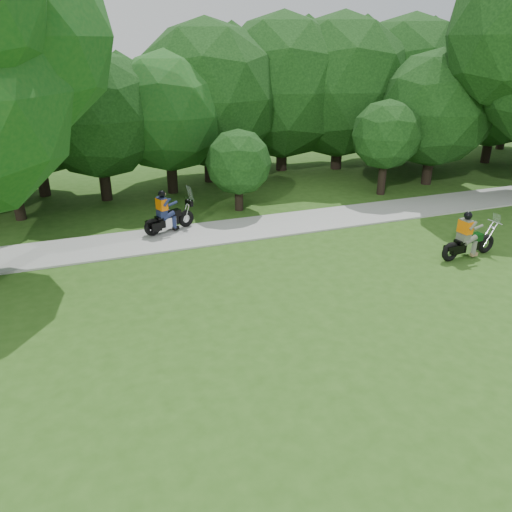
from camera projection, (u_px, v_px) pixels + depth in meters
ground at (457, 332)px, 11.38m from camera, size 100.00×100.00×0.00m
walkway at (306, 221)px, 18.26m from camera, size 60.00×2.20×0.06m
tree_line at (273, 99)px, 22.77m from camera, size 40.21×11.21×7.48m
chopper_motorcycle at (467, 241)px, 15.06m from camera, size 2.09×0.61×1.49m
touring_motorcycle at (166, 217)px, 16.93m from camera, size 1.89×1.09×1.49m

